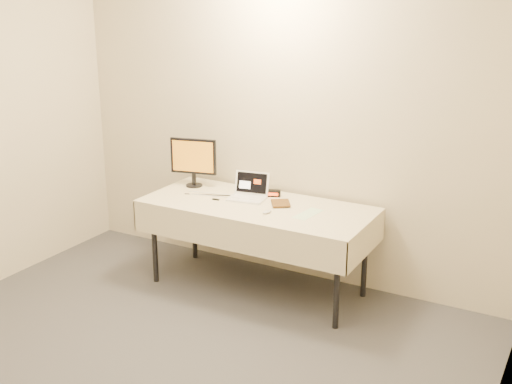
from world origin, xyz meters
The scene contains 9 objects.
back_wall centered at (0.00, 2.50, 1.35)m, with size 4.00×0.10×2.70m, color beige.
table centered at (0.00, 2.05, 0.68)m, with size 1.86×0.81×0.74m.
laptop centered at (-0.14, 2.16, 0.79)m, with size 0.33×0.30×0.20m.
monitor centered at (-0.72, 2.22, 0.99)m, with size 0.41×0.17×0.42m.
book centered at (0.11, 2.09, 0.83)m, with size 0.14×0.02×0.19m, color brown.
alarm_clock centered at (0.01, 2.29, 0.76)m, with size 0.14×0.10×0.05m.
clicker centered at (0.17, 1.90, 0.75)m, with size 0.04×0.09×0.02m, color silver.
paper_form centered at (0.45, 2.03, 0.74)m, with size 0.12×0.29×0.00m, color #C4ECBC.
usb_dongle centered at (-0.35, 1.98, 0.74)m, with size 0.06×0.02×0.01m, color black.
Camera 1 is at (2.34, -2.21, 2.37)m, focal length 45.00 mm.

